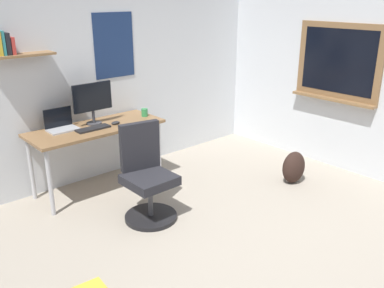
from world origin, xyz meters
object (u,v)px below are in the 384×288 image
at_px(office_chair, 147,179).
at_px(coffee_mug, 145,112).
at_px(laptop, 61,125).
at_px(computer_mouse, 116,123).
at_px(desk, 96,133).
at_px(backpack, 294,167).
at_px(keyboard, 93,129).
at_px(monitor_primary, 93,100).

bearing_deg(office_chair, coffee_mug, 55.02).
bearing_deg(laptop, computer_mouse, -22.12).
height_order(desk, computer_mouse, computer_mouse).
xyz_separation_m(computer_mouse, backpack, (1.58, -1.31, -0.57)).
bearing_deg(keyboard, monitor_primary, 57.01).
height_order(computer_mouse, backpack, computer_mouse).
bearing_deg(desk, laptop, 156.55).
bearing_deg(keyboard, desk, 45.32).
height_order(desk, monitor_primary, monitor_primary).
height_order(desk, laptop, laptop).
bearing_deg(laptop, monitor_primary, -7.44).
height_order(coffee_mug, backpack, coffee_mug).
bearing_deg(keyboard, laptop, 139.74).
height_order(monitor_primary, keyboard, monitor_primary).
height_order(office_chair, backpack, office_chair).
bearing_deg(keyboard, coffee_mug, 4.02).
bearing_deg(laptop, coffee_mug, -9.87).
xyz_separation_m(desk, keyboard, (-0.07, -0.07, 0.09)).
xyz_separation_m(keyboard, backpack, (1.86, -1.31, -0.56)).
distance_m(monitor_primary, keyboard, 0.33).
relative_size(monitor_primary, coffee_mug, 5.04).
bearing_deg(monitor_primary, backpack, -40.25).
bearing_deg(monitor_primary, keyboard, -122.99).
height_order(desk, keyboard, keyboard).
bearing_deg(monitor_primary, computer_mouse, -45.22).
bearing_deg(desk, coffee_mug, -2.21).
relative_size(keyboard, coffee_mug, 4.02).
bearing_deg(computer_mouse, monitor_primary, 134.78).
relative_size(office_chair, laptop, 3.06).
height_order(office_chair, coffee_mug, office_chair).
relative_size(office_chair, monitor_primary, 2.05).
xyz_separation_m(desk, office_chair, (0.03, -0.90, -0.26)).
relative_size(laptop, coffee_mug, 3.37).
xyz_separation_m(office_chair, computer_mouse, (0.18, 0.82, 0.35)).
xyz_separation_m(desk, backpack, (1.79, -1.39, -0.47)).
xyz_separation_m(keyboard, computer_mouse, (0.28, -0.00, 0.01)).
xyz_separation_m(office_chair, coffee_mug, (0.61, 0.87, 0.38)).
distance_m(desk, monitor_primary, 0.36).
xyz_separation_m(monitor_primary, backpack, (1.75, -1.48, -0.82)).
height_order(office_chair, monitor_primary, monitor_primary).
bearing_deg(desk, keyboard, -134.68).
distance_m(desk, laptop, 0.39).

